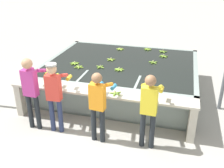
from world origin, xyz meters
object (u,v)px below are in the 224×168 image
object	(u,v)px
worker_1	(54,91)
banana_bunch_floating_0	(148,49)
worker_0	(31,87)
worker_3	(149,105)
knife_0	(53,87)
banana_bunch_floating_5	(120,49)
banana_bunch_ledge_0	(116,93)
banana_bunch_floating_8	(164,56)
banana_bunch_floating_7	(163,51)
worker_2	(98,101)
banana_bunch_floating_1	(100,67)
banana_bunch_floating_9	(111,59)
banana_bunch_floating_4	(75,63)
banana_bunch_floating_6	(79,67)
banana_bunch_floating_3	(119,70)
banana_bunch_floating_2	(153,62)

from	to	relation	value
worker_1	banana_bunch_floating_0	world-z (taller)	worker_1
worker_0	worker_3	world-z (taller)	worker_0
knife_0	worker_1	bearing A→B (deg)	-57.46
banana_bunch_floating_5	knife_0	bearing A→B (deg)	-103.56
banana_bunch_ledge_0	banana_bunch_floating_8	bearing A→B (deg)	74.80
banana_bunch_floating_5	worker_3	bearing A→B (deg)	-67.86
banana_bunch_floating_5	banana_bunch_floating_7	distance (m)	1.42
worker_2	worker_3	bearing A→B (deg)	3.88
banana_bunch_floating_1	banana_bunch_floating_7	size ratio (longest dim) A/B	0.99
worker_0	banana_bunch_floating_0	xyz separation A→B (m)	(2.00, 3.93, -0.14)
banana_bunch_floating_7	banana_bunch_ledge_0	world-z (taller)	banana_bunch_ledge_0
banana_bunch_floating_5	banana_bunch_floating_9	size ratio (longest dim) A/B	1.02
banana_bunch_floating_8	knife_0	distance (m)	3.72
banana_bunch_floating_9	knife_0	world-z (taller)	banana_bunch_floating_9
banana_bunch_floating_1	banana_bunch_floating_4	bearing A→B (deg)	174.56
worker_0	banana_bunch_floating_1	size ratio (longest dim) A/B	6.25
banana_bunch_floating_7	banana_bunch_floating_6	bearing A→B (deg)	-135.97
banana_bunch_floating_5	knife_0	world-z (taller)	banana_bunch_floating_5
worker_3	banana_bunch_floating_5	xyz separation A→B (m)	(-1.51, 3.70, -0.08)
banana_bunch_floating_3	banana_bunch_floating_6	world-z (taller)	same
banana_bunch_floating_0	banana_bunch_floating_5	distance (m)	0.93
worker_1	banana_bunch_floating_8	world-z (taller)	worker_1
knife_0	banana_bunch_floating_9	bearing A→B (deg)	70.49
worker_1	banana_bunch_floating_2	size ratio (longest dim) A/B	5.93
worker_3	banana_bunch_floating_4	xyz separation A→B (m)	(-2.44, 2.01, -0.08)
banana_bunch_floating_2	banana_bunch_floating_6	xyz separation A→B (m)	(-1.95, -0.93, 0.00)
worker_1	banana_bunch_floating_7	bearing A→B (deg)	62.61
worker_2	banana_bunch_floating_9	world-z (taller)	worker_2
banana_bunch_floating_0	knife_0	bearing A→B (deg)	-115.60
worker_0	banana_bunch_floating_7	xyz separation A→B (m)	(2.52, 3.82, -0.14)
banana_bunch_floating_5	knife_0	distance (m)	3.40
worker_0	banana_bunch_floating_3	size ratio (longest dim) A/B	6.11
banana_bunch_floating_4	banana_bunch_floating_5	world-z (taller)	same
worker_1	banana_bunch_floating_1	bearing A→B (deg)	77.48
worker_2	banana_bunch_floating_3	distance (m)	1.95
banana_bunch_floating_0	banana_bunch_floating_5	size ratio (longest dim) A/B	0.99
worker_3	worker_2	bearing A→B (deg)	-176.12
banana_bunch_floating_2	worker_3	bearing A→B (deg)	-84.39
banana_bunch_floating_0	banana_bunch_floating_3	xyz separation A→B (m)	(-0.47, -2.05, 0.00)
worker_0	worker_2	distance (m)	1.58
worker_0	banana_bunch_floating_1	bearing A→B (deg)	63.29
banana_bunch_floating_0	banana_bunch_floating_9	distance (m)	1.61
banana_bunch_floating_7	worker_1	bearing A→B (deg)	-117.39
worker_0	banana_bunch_floating_9	bearing A→B (deg)	67.35
worker_0	banana_bunch_floating_2	distance (m)	3.58
banana_bunch_floating_1	banana_bunch_floating_9	distance (m)	0.68
banana_bunch_floating_8	banana_bunch_floating_5	bearing A→B (deg)	166.18
worker_1	banana_bunch_floating_0	distance (m)	4.18
banana_bunch_floating_5	banana_bunch_floating_9	bearing A→B (deg)	-90.81
worker_1	banana_bunch_floating_2	xyz separation A→B (m)	(1.80, 2.68, -0.10)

